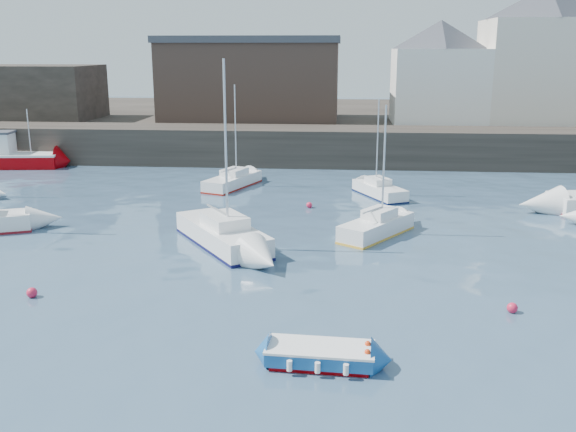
# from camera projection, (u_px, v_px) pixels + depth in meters

# --- Properties ---
(water) EXTENTS (220.00, 220.00, 0.00)m
(water) POSITION_uv_depth(u_px,v_px,m) (255.00, 361.00, 19.72)
(water) COLOR #2D4760
(water) RESTS_ON ground
(quay_wall) EXTENTS (90.00, 5.00, 3.00)m
(quay_wall) POSITION_uv_depth(u_px,v_px,m) (311.00, 146.00, 53.08)
(quay_wall) COLOR #28231E
(quay_wall) RESTS_ON ground
(land_strip) EXTENTS (90.00, 32.00, 2.80)m
(land_strip) POSITION_uv_depth(u_px,v_px,m) (319.00, 123.00, 70.46)
(land_strip) COLOR #28231E
(land_strip) RESTS_ON ground
(bldg_east_a) EXTENTS (13.36, 13.36, 11.80)m
(bldg_east_a) POSITION_uv_depth(u_px,v_px,m) (543.00, 55.00, 56.37)
(bldg_east_a) COLOR beige
(bldg_east_a) RESTS_ON land_strip
(bldg_east_d) EXTENTS (11.14, 11.14, 8.95)m
(bldg_east_d) POSITION_uv_depth(u_px,v_px,m) (439.00, 71.00, 56.98)
(bldg_east_d) COLOR white
(bldg_east_d) RESTS_ON land_strip
(warehouse) EXTENTS (16.40, 10.40, 7.60)m
(warehouse) POSITION_uv_depth(u_px,v_px,m) (252.00, 78.00, 59.99)
(warehouse) COLOR #3D2D26
(warehouse) RESTS_ON land_strip
(bldg_west) EXTENTS (14.00, 8.00, 5.00)m
(bldg_west) POSITION_uv_depth(u_px,v_px,m) (22.00, 92.00, 61.13)
(bldg_west) COLOR #353028
(bldg_west) RESTS_ON land_strip
(blue_dinghy) EXTENTS (3.36, 1.83, 0.62)m
(blue_dinghy) POSITION_uv_depth(u_px,v_px,m) (320.00, 354.00, 19.42)
(blue_dinghy) COLOR #930005
(blue_dinghy) RESTS_ON ground
(fishing_boat) EXTENTS (7.34, 3.48, 4.69)m
(fishing_boat) POSITION_uv_depth(u_px,v_px,m) (12.00, 156.00, 51.78)
(fishing_boat) COLOR #930005
(fishing_boat) RESTS_ON ground
(sailboat_b) EXTENTS (5.72, 6.96, 8.90)m
(sailboat_b) POSITION_uv_depth(u_px,v_px,m) (223.00, 234.00, 31.25)
(sailboat_b) COLOR white
(sailboat_b) RESTS_ON ground
(sailboat_c) EXTENTS (4.18, 5.07, 6.63)m
(sailboat_c) POSITION_uv_depth(u_px,v_px,m) (377.00, 226.00, 32.83)
(sailboat_c) COLOR white
(sailboat_c) RESTS_ON ground
(sailboat_f) EXTENTS (3.52, 4.95, 6.21)m
(sailboat_f) POSITION_uv_depth(u_px,v_px,m) (379.00, 190.00, 41.62)
(sailboat_f) COLOR white
(sailboat_f) RESTS_ON ground
(sailboat_h) EXTENTS (3.58, 5.68, 6.98)m
(sailboat_h) POSITION_uv_depth(u_px,v_px,m) (233.00, 181.00, 44.42)
(sailboat_h) COLOR white
(sailboat_h) RESTS_ON ground
(buoy_near) EXTENTS (0.41, 0.41, 0.41)m
(buoy_near) POSITION_uv_depth(u_px,v_px,m) (32.00, 297.00, 24.82)
(buoy_near) COLOR red
(buoy_near) RESTS_ON ground
(buoy_mid) EXTENTS (0.39, 0.39, 0.39)m
(buoy_mid) POSITION_uv_depth(u_px,v_px,m) (512.00, 312.00, 23.39)
(buoy_mid) COLOR red
(buoy_mid) RESTS_ON ground
(buoy_far) EXTENTS (0.37, 0.37, 0.37)m
(buoy_far) POSITION_uv_depth(u_px,v_px,m) (309.00, 208.00, 38.76)
(buoy_far) COLOR red
(buoy_far) RESTS_ON ground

